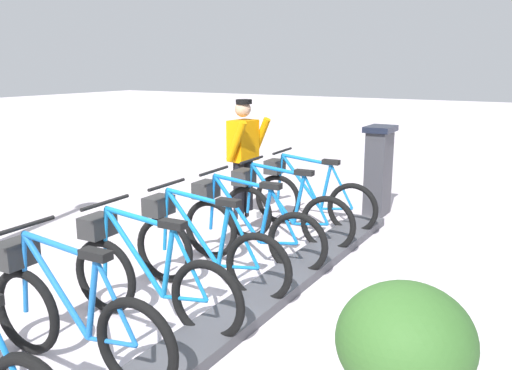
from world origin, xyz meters
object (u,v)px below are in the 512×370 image
object	(u,v)px
payment_kiosk	(378,169)
worker_near_rack	(244,154)
bike_docked_2	(246,227)
bike_docked_4	(146,276)
bike_docked_5	(69,313)
bike_docked_1	(281,210)
planter_bush	(404,359)
bike_docked_0	(309,196)
bike_docked_3	(202,248)

from	to	relation	value
payment_kiosk	worker_near_rack	world-z (taller)	worker_near_rack
bike_docked_2	bike_docked_4	world-z (taller)	same
payment_kiosk	bike_docked_5	bearing A→B (deg)	83.50
bike_docked_1	planter_bush	world-z (taller)	bike_docked_1
bike_docked_2	worker_near_rack	distance (m)	1.88
bike_docked_5	worker_near_rack	size ratio (longest dim) A/B	1.04
payment_kiosk	bike_docked_4	xyz separation A→B (m)	(0.57, 4.23, -0.24)
worker_near_rack	payment_kiosk	bearing A→B (deg)	-143.81
bike_docked_0	bike_docked_1	bearing A→B (deg)	90.00
bike_docked_5	worker_near_rack	bearing A→B (deg)	-75.86
payment_kiosk	bike_docked_0	bearing A→B (deg)	62.36
bike_docked_1	planter_bush	distance (m)	3.53
payment_kiosk	planter_bush	world-z (taller)	payment_kiosk
bike_docked_0	bike_docked_5	world-z (taller)	same
payment_kiosk	bike_docked_3	bearing A→B (deg)	80.59
bike_docked_3	planter_bush	distance (m)	2.52
bike_docked_1	planter_bush	size ratio (longest dim) A/B	1.77
bike_docked_0	bike_docked_3	world-z (taller)	same
bike_docked_1	bike_docked_3	world-z (taller)	same
payment_kiosk	worker_near_rack	distance (m)	1.94
bike_docked_0	bike_docked_3	size ratio (longest dim) A/B	1.00
bike_docked_4	bike_docked_3	bearing A→B (deg)	-90.00
bike_docked_2	planter_bush	size ratio (longest dim) A/B	1.77
bike_docked_2	bike_docked_5	size ratio (longest dim) A/B	1.00
bike_docked_0	bike_docked_2	distance (m)	1.57
bike_docked_4	bike_docked_5	xyz separation A→B (m)	(0.00, 0.79, 0.00)
bike_docked_5	planter_bush	xyz separation A→B (m)	(-2.23, -0.40, 0.11)
bike_docked_0	bike_docked_1	distance (m)	0.79
payment_kiosk	bike_docked_1	xyz separation A→B (m)	(0.57, 1.88, -0.24)
bike_docked_4	bike_docked_5	world-z (taller)	same
bike_docked_2	bike_docked_4	size ratio (longest dim) A/B	1.00
bike_docked_5	planter_bush	distance (m)	2.26
bike_docked_1	planter_bush	bearing A→B (deg)	129.10
bike_docked_2	bike_docked_3	xyz separation A→B (m)	(0.00, 0.79, 0.00)
planter_bush	bike_docked_0	bearing A→B (deg)	-57.73
bike_docked_4	worker_near_rack	size ratio (longest dim) A/B	1.04
bike_docked_3	worker_near_rack	bearing A→B (deg)	-67.07
bike_docked_0	worker_near_rack	distance (m)	1.09
bike_docked_1	payment_kiosk	bearing A→B (deg)	-106.94
bike_docked_4	worker_near_rack	xyz separation A→B (m)	(0.98, -3.10, 0.48)
payment_kiosk	planter_bush	bearing A→B (deg)	109.71
bike_docked_2	bike_docked_3	distance (m)	0.79
payment_kiosk	bike_docked_3	size ratio (longest dim) A/B	0.74
payment_kiosk	worker_near_rack	xyz separation A→B (m)	(1.55, 1.13, 0.24)
payment_kiosk	bike_docked_1	distance (m)	1.98
bike_docked_2	bike_docked_5	world-z (taller)	same
bike_docked_3	planter_bush	size ratio (longest dim) A/B	1.77
bike_docked_4	bike_docked_5	bearing A→B (deg)	90.00
planter_bush	bike_docked_4	bearing A→B (deg)	-9.75
bike_docked_2	worker_near_rack	bearing A→B (deg)	-57.36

